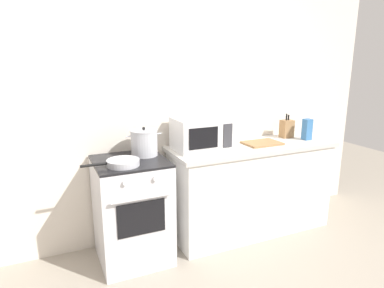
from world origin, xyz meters
The scene contains 11 objects.
ground_plane centered at (0.00, 0.00, 0.00)m, with size 10.00×10.00×0.00m, color #9E9384.
back_wall centered at (0.30, 0.97, 1.25)m, with size 4.40×0.10×2.50m, color silver.
lower_cabinet_right centered at (0.90, 0.62, 0.44)m, with size 1.64×0.56×0.88m, color white.
countertop_right centered at (0.90, 0.62, 0.90)m, with size 1.70×0.60×0.04m, color beige.
stove centered at (-0.35, 0.60, 0.46)m, with size 0.60×0.64×0.92m.
stock_pot centered at (-0.19, 0.69, 1.03)m, with size 0.32×0.24×0.26m.
frying_pan centered at (-0.44, 0.47, 0.95)m, with size 0.46×0.26×0.05m.
microwave centered at (0.35, 0.68, 1.07)m, with size 0.50×0.37×0.30m.
cutting_board centered at (1.00, 0.60, 0.93)m, with size 0.36×0.26×0.02m, color #997047.
knife_block centered at (1.42, 0.74, 1.02)m, with size 0.13×0.10×0.26m.
pasta_box centered at (1.54, 0.57, 1.03)m, with size 0.08×0.08×0.22m, color teal.
Camera 1 is at (-0.99, -2.10, 1.74)m, focal length 31.53 mm.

